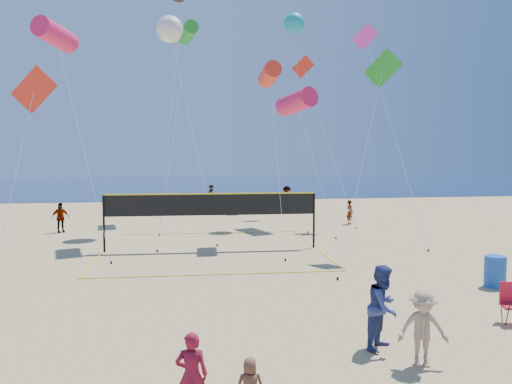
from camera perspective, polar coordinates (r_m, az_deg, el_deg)
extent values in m
plane|color=tan|center=(11.35, 7.43, -18.60)|extent=(120.00, 120.00, 0.00)
cube|color=#112150|center=(72.20, -6.66, 0.87)|extent=(140.00, 50.00, 0.03)
imported|color=maroon|center=(8.89, -7.37, -20.09)|extent=(0.58, 0.41, 1.49)
imported|color=navy|center=(11.94, 14.36, -12.60)|extent=(1.18, 1.17, 1.92)
imported|color=tan|center=(11.28, 18.54, -14.56)|extent=(1.14, 0.81, 1.61)
imported|color=gray|center=(30.09, -21.47, -2.75)|extent=(1.06, 0.81, 1.68)
imported|color=gray|center=(36.14, -2.41, -1.47)|extent=(1.40, 1.04, 1.46)
imported|color=gray|center=(31.90, 10.67, -2.28)|extent=(0.47, 0.62, 1.52)
imported|color=gray|center=(40.62, -5.07, -0.53)|extent=(0.99, 0.81, 1.89)
imported|color=gray|center=(38.22, 3.54, -0.79)|extent=(0.98, 1.39, 1.95)
cube|color=red|center=(15.00, 27.12, -10.17)|extent=(0.56, 0.21, 0.57)
cylinder|color=black|center=(14.66, 26.79, -12.59)|extent=(0.10, 0.28, 0.74)
cylinder|color=black|center=(15.04, 26.25, -12.15)|extent=(0.10, 0.28, 0.74)
cylinder|color=#194BA8|center=(18.59, 25.65, -8.18)|extent=(0.69, 0.69, 1.03)
cylinder|color=black|center=(23.38, -17.00, -3.52)|extent=(0.10, 0.10, 2.57)
cylinder|color=black|center=(23.67, 6.63, -3.26)|extent=(0.10, 0.10, 2.57)
cube|color=black|center=(22.93, -5.12, -1.48)|extent=(9.62, 0.38, 0.96)
cube|color=yellow|center=(22.89, -5.13, -0.20)|extent=(9.62, 0.39, 0.06)
cube|color=yellow|center=(18.54, -4.59, -9.39)|extent=(9.82, 0.41, 0.02)
cube|color=yellow|center=(27.97, -5.41, -4.70)|extent=(9.82, 0.41, 0.02)
cylinder|color=#DE1E56|center=(25.66, -21.95, 16.32)|extent=(1.81, 2.54, 1.28)
cylinder|color=silver|center=(22.83, -19.32, 5.49)|extent=(2.79, 4.05, 9.82)
cylinder|color=black|center=(21.08, -16.22, -7.75)|extent=(0.08, 0.08, 0.10)
cylinder|color=silver|center=(24.92, -9.60, 9.49)|extent=(1.43, 4.46, 13.23)
cylinder|color=black|center=(23.04, -11.21, -6.63)|extent=(0.08, 0.08, 0.10)
cylinder|color=red|center=(25.63, 1.57, 13.28)|extent=(0.87, 2.05, 1.12)
cylinder|color=silver|center=(22.84, 2.39, 3.87)|extent=(0.27, 5.03, 8.34)
cylinder|color=black|center=(20.82, 3.38, -7.74)|extent=(0.08, 0.08, 0.10)
cube|color=red|center=(19.34, -24.02, 10.64)|extent=(1.66, 0.31, 1.66)
cylinder|color=silver|center=(17.93, -26.04, 0.52)|extent=(0.76, 2.96, 6.61)
cube|color=green|center=(23.31, 14.31, 13.53)|extent=(1.54, 0.78, 1.69)
cylinder|color=silver|center=(20.21, 12.12, 3.42)|extent=(3.52, 4.63, 8.13)
cylinder|color=black|center=(17.98, 9.31, -9.74)|extent=(0.08, 0.08, 0.10)
cube|color=#F73DC9|center=(32.94, 12.37, 16.97)|extent=(1.61, 0.49, 1.64)
cylinder|color=silver|center=(27.87, 15.27, 7.18)|extent=(0.40, 9.19, 11.61)
cylinder|color=black|center=(24.03, 19.10, -6.33)|extent=(0.08, 0.08, 0.10)
sphere|color=white|center=(30.51, -9.83, 17.86)|extent=(1.71, 1.71, 1.53)
cylinder|color=silver|center=(26.66, -7.41, 7.33)|extent=(2.19, 6.10, 11.51)
cylinder|color=black|center=(24.05, -4.46, -6.09)|extent=(0.08, 0.08, 0.10)
sphere|color=#149BAD|center=(33.32, 4.39, 18.69)|extent=(1.49, 1.49, 1.29)
cylinder|color=silver|center=(30.09, 5.14, 8.06)|extent=(0.23, 4.62, 12.61)
cylinder|color=black|center=(28.11, 6.00, -4.58)|extent=(0.08, 0.08, 0.10)
cylinder|color=green|center=(35.60, -7.81, 17.63)|extent=(1.44, 2.44, 1.25)
cylinder|color=silver|center=(30.93, -9.22, 7.86)|extent=(1.82, 7.54, 12.55)
cylinder|color=black|center=(27.48, -10.96, -4.84)|extent=(0.08, 0.08, 0.10)
cube|color=red|center=(37.11, 5.41, 14.07)|extent=(1.69, 0.26, 1.67)
cylinder|color=silver|center=(33.23, 8.12, 5.97)|extent=(1.42, 7.41, 10.63)
cylinder|color=black|center=(30.26, 11.35, -4.00)|extent=(0.08, 0.08, 0.10)
cylinder|color=#DE1E56|center=(31.08, 4.64, 10.22)|extent=(2.23, 3.17, 1.60)
cylinder|color=silver|center=(28.44, 6.71, 3.15)|extent=(0.87, 5.38, 7.54)
cylinder|color=black|center=(26.36, 9.12, -5.21)|extent=(0.08, 0.08, 0.10)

